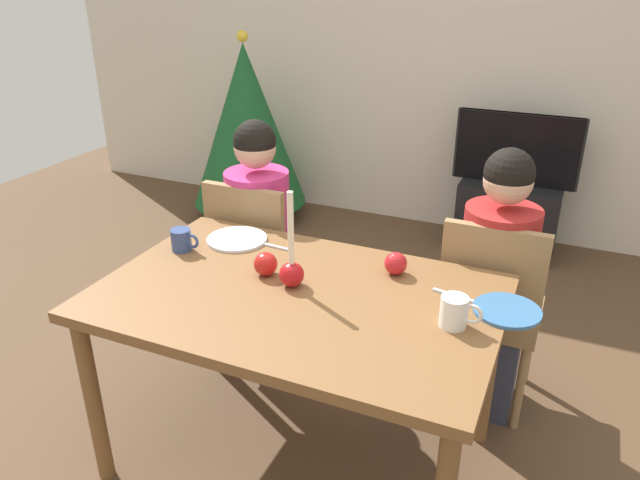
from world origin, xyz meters
TOP-DOWN VIEW (x-y plane):
  - ground_plane at (0.00, 0.00)m, footprint 7.68×7.68m
  - back_wall at (0.00, 2.60)m, footprint 6.40×0.10m
  - dining_table at (0.00, 0.00)m, footprint 1.40×0.90m
  - chair_left at (-0.51, 0.61)m, footprint 0.40×0.40m
  - chair_right at (0.59, 0.61)m, footprint 0.40×0.40m
  - person_left_child at (-0.51, 0.64)m, footprint 0.30×0.30m
  - person_right_child at (0.59, 0.64)m, footprint 0.30×0.30m
  - tv_stand at (0.46, 2.30)m, footprint 0.64×0.40m
  - tv at (0.46, 2.30)m, footprint 0.79×0.05m
  - christmas_tree at (-1.42, 2.09)m, footprint 0.84×0.84m
  - candle_centerpiece at (-0.04, 0.04)m, footprint 0.09×0.09m
  - plate_left at (-0.42, 0.29)m, footprint 0.25×0.25m
  - plate_right at (0.69, 0.17)m, footprint 0.22×0.22m
  - mug_left at (-0.57, 0.13)m, footprint 0.12×0.08m
  - mug_right at (0.55, 0.01)m, footprint 0.14×0.09m
  - fork_left at (-0.25, 0.30)m, footprint 0.18×0.03m
  - fork_right at (0.52, 0.19)m, footprint 0.18×0.05m
  - apple_near_candle at (0.27, 0.28)m, footprint 0.09×0.09m
  - apple_by_left_plate at (-0.16, 0.08)m, footprint 0.09×0.09m

SIDE VIEW (x-z plane):
  - ground_plane at x=0.00m, z-range 0.00..0.00m
  - tv_stand at x=0.46m, z-range 0.00..0.48m
  - chair_left at x=-0.51m, z-range 0.06..0.96m
  - chair_right at x=0.59m, z-range 0.06..0.96m
  - person_left_child at x=-0.51m, z-range -0.02..1.16m
  - person_right_child at x=0.59m, z-range -0.02..1.16m
  - dining_table at x=0.00m, z-range 0.29..1.04m
  - tv at x=0.46m, z-range 0.48..0.94m
  - christmas_tree at x=-1.42m, z-range 0.03..1.41m
  - fork_left at x=-0.25m, z-range 0.75..0.76m
  - fork_right at x=0.52m, z-range 0.75..0.76m
  - plate_left at x=-0.42m, z-range 0.75..0.76m
  - plate_right at x=0.69m, z-range 0.75..0.76m
  - apple_near_candle at x=0.27m, z-range 0.75..0.84m
  - apple_by_left_plate at x=-0.16m, z-range 0.75..0.84m
  - mug_left at x=-0.57m, z-range 0.75..0.84m
  - mug_right at x=0.55m, z-range 0.75..0.85m
  - candle_centerpiece at x=-0.04m, z-range 0.64..1.00m
  - back_wall at x=0.00m, z-range 0.00..2.60m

